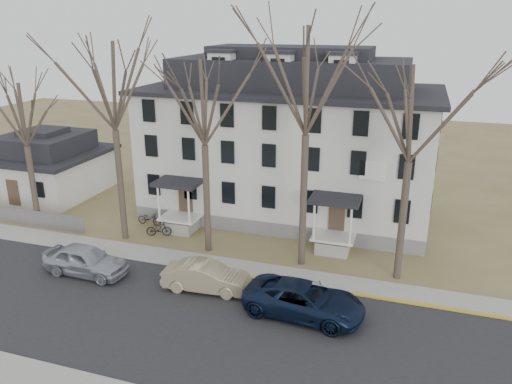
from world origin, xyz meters
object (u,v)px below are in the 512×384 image
(car_silver, at_px, (86,261))
(bicycle_left, at_px, (149,219))
(tree_mid_left, at_px, (203,97))
(car_tan, at_px, (206,277))
(tree_mid_right, at_px, (414,107))
(tree_far_left, at_px, (111,80))
(small_house, at_px, (48,166))
(car_navy, at_px, (304,301))
(boarding_house, at_px, (289,142))
(tree_bungalow, at_px, (22,111))
(tree_center, at_px, (308,73))
(bicycle_right, at_px, (159,229))

(car_silver, xyz_separation_m, bicycle_left, (-0.21, 7.49, -0.38))
(tree_mid_left, bearing_deg, bicycle_left, 156.43)
(car_silver, height_order, car_tan, car_silver)
(tree_mid_left, distance_m, tree_mid_right, 11.50)
(tree_far_left, bearing_deg, car_tan, -30.35)
(tree_mid_right, relative_size, car_silver, 2.57)
(bicycle_left, bearing_deg, tree_far_left, 169.51)
(small_house, xyz_separation_m, car_navy, (24.37, -11.55, -1.43))
(boarding_house, height_order, car_silver, boarding_house)
(tree_bungalow, bearing_deg, tree_mid_left, 0.00)
(car_tan, bearing_deg, tree_mid_left, 17.20)
(boarding_house, distance_m, small_house, 20.34)
(tree_far_left, bearing_deg, boarding_house, 42.18)
(tree_mid_right, height_order, car_tan, tree_mid_right)
(tree_center, xyz_separation_m, bicycle_left, (-11.54, 2.42, -10.62))
(small_house, relative_size, tree_mid_right, 0.68)
(tree_bungalow, xyz_separation_m, car_tan, (14.87, -4.61, -7.35))
(tree_far_left, bearing_deg, bicycle_left, 79.12)
(tree_mid_right, xyz_separation_m, bicycle_right, (-15.45, 0.88, -9.09))
(tree_center, relative_size, bicycle_left, 8.25)
(tree_mid_left, distance_m, bicycle_left, 10.95)
(car_silver, bearing_deg, tree_mid_right, -71.85)
(car_silver, bearing_deg, car_tan, -84.88)
(car_silver, distance_m, bicycle_right, 6.13)
(tree_bungalow, bearing_deg, small_house, 122.84)
(boarding_house, bearing_deg, car_navy, -72.09)
(car_tan, bearing_deg, tree_far_left, 54.80)
(car_navy, xyz_separation_m, bicycle_left, (-12.90, 7.76, -0.35))
(car_tan, height_order, bicycle_right, car_tan)
(small_house, relative_size, car_silver, 1.75)
(tree_far_left, height_order, car_silver, tree_far_left)
(tree_center, bearing_deg, tree_mid_right, 0.00)
(tree_far_left, relative_size, car_navy, 2.33)
(car_silver, xyz_separation_m, car_tan, (7.19, 0.47, -0.08))
(boarding_house, relative_size, tree_mid_right, 1.63)
(small_house, relative_size, bicycle_right, 5.13)
(tree_mid_left, xyz_separation_m, bicycle_right, (-3.95, 0.88, -9.09))
(tree_far_left, distance_m, bicycle_left, 10.18)
(tree_center, height_order, car_silver, tree_center)
(tree_mid_right, bearing_deg, boarding_house, 136.19)
(tree_bungalow, bearing_deg, tree_far_left, 0.00)
(tree_far_left, distance_m, tree_bungalow, 7.34)
(tree_center, xyz_separation_m, car_navy, (1.37, -5.35, -10.27))
(tree_mid_left, bearing_deg, boarding_house, 69.80)
(tree_far_left, xyz_separation_m, bicycle_left, (0.46, 2.42, -9.88))
(car_silver, distance_m, car_navy, 12.70)
(car_navy, xyz_separation_m, bicycle_right, (-11.32, 6.23, -0.31))
(boarding_house, bearing_deg, tree_center, -69.80)
(small_house, distance_m, tree_mid_right, 30.08)
(tree_mid_right, bearing_deg, small_house, 167.73)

